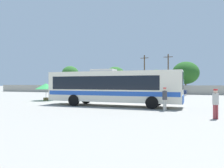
{
  "coord_description": "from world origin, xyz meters",
  "views": [
    {
      "loc": [
        7.04,
        -19.55,
        2.07
      ],
      "look_at": [
        -1.48,
        2.72,
        2.02
      ],
      "focal_mm": 35.17,
      "sensor_mm": 36.0,
      "label": 1
    }
  ],
  "objects": [
    {
      "name": "roadside_tree_left",
      "position": [
        -21.38,
        26.4,
        4.59
      ],
      "size": [
        3.95,
        3.95,
        6.29
      ],
      "color": "brown",
      "rests_on": "ground_plane"
    },
    {
      "name": "passenger_waiting_on_apron",
      "position": [
        8.13,
        -5.5,
        0.99
      ],
      "size": [
        0.47,
        0.47,
        1.74
      ],
      "color": "#99383D",
      "rests_on": "ground_plane"
    },
    {
      "name": "utility_pole_near",
      "position": [
        1.79,
        26.29,
        4.23
      ],
      "size": [
        1.8,
        0.24,
        8.09
      ],
      "color": "#4C3823",
      "rests_on": "ground_plane"
    },
    {
      "name": "parked_car_leftmost_maroon",
      "position": [
        -9.74,
        20.69,
        0.75
      ],
      "size": [
        4.46,
        2.24,
        1.41
      ],
      "color": "maroon",
      "rests_on": "ground_plane"
    },
    {
      "name": "roadside_tree_right",
      "position": [
        4.99,
        30.85,
        4.4
      ],
      "size": [
        5.74,
        5.74,
        6.85
      ],
      "color": "brown",
      "rests_on": "ground_plane"
    },
    {
      "name": "attendant_by_bus_door",
      "position": [
        4.87,
        -2.74,
        1.01
      ],
      "size": [
        0.48,
        0.48,
        1.77
      ],
      "color": "#B7B2A8",
      "rests_on": "ground_plane"
    },
    {
      "name": "parked_car_second_silver",
      "position": [
        -4.19,
        20.3,
        0.79
      ],
      "size": [
        4.47,
        2.23,
        1.5
      ],
      "color": "#B7BABF",
      "rests_on": "ground_plane"
    },
    {
      "name": "perimeter_wall",
      "position": [
        0.0,
        23.87,
        0.86
      ],
      "size": [
        80.0,
        0.3,
        1.73
      ],
      "primitive_type": "cube",
      "color": "#9E998C",
      "rests_on": "ground_plane"
    },
    {
      "name": "utility_pole_far",
      "position": [
        -3.28,
        26.97,
        4.26
      ],
      "size": [
        1.8,
        0.37,
        8.16
      ],
      "color": "#4C3823",
      "rests_on": "ground_plane"
    },
    {
      "name": "ground_plane",
      "position": [
        0.0,
        10.0,
        0.0
      ],
      "size": [
        300.0,
        300.0,
        0.0
      ],
      "primitive_type": "plane",
      "color": "gray"
    },
    {
      "name": "roadside_tree_midright",
      "position": [
        -1.17,
        29.6,
        3.64
      ],
      "size": [
        3.56,
        3.56,
        5.17
      ],
      "color": "brown",
      "rests_on": "ground_plane"
    },
    {
      "name": "coach_bus_cream_blue",
      "position": [
        -0.24,
        -0.64,
        1.82
      ],
      "size": [
        12.41,
        2.83,
        3.4
      ],
      "color": "silver",
      "rests_on": "ground_plane"
    },
    {
      "name": "roadside_tree_midleft",
      "position": [
        -10.1,
        27.29,
        3.95
      ],
      "size": [
        4.52,
        4.52,
        5.88
      ],
      "color": "brown",
      "rests_on": "ground_plane"
    },
    {
      "name": "vendor_umbrella_near_gate_green",
      "position": [
        -9.99,
        2.46,
        1.72
      ],
      "size": [
        2.55,
        2.55,
        2.09
      ],
      "color": "gray",
      "rests_on": "ground_plane"
    },
    {
      "name": "parked_car_third_dark_blue",
      "position": [
        3.26,
        19.84,
        0.78
      ],
      "size": [
        4.62,
        2.22,
        1.47
      ],
      "color": "navy",
      "rests_on": "ground_plane"
    }
  ]
}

